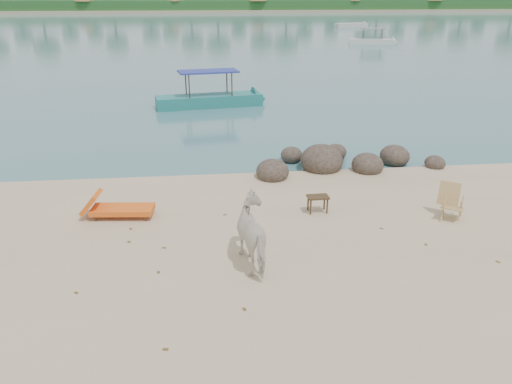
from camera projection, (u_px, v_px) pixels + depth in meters
water at (208, 21)px, 93.14m from camera, size 400.00×400.00×0.00m
far_shore at (203, 8)px, 166.85m from camera, size 420.00×90.00×1.40m
boulders at (336, 162)px, 16.16m from camera, size 6.23×2.85×1.03m
cow at (257, 235)px, 10.25m from camera, size 1.11×1.78×1.39m
side_table at (318, 205)px, 12.86m from camera, size 0.56×0.37×0.44m
lounge_chair at (122, 207)px, 12.56m from camera, size 1.98×0.86×0.58m
deck_chair at (453, 204)px, 12.39m from camera, size 0.81×0.82×0.87m
boat_near at (208, 77)px, 24.51m from camera, size 6.02×2.27×2.87m
boat_mid at (373, 31)px, 53.72m from camera, size 5.62×2.41×2.68m
boat_far at (351, 24)px, 79.38m from camera, size 6.23×3.00×0.71m
dead_leaves at (216, 258)px, 10.75m from camera, size 8.76×6.78×0.00m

